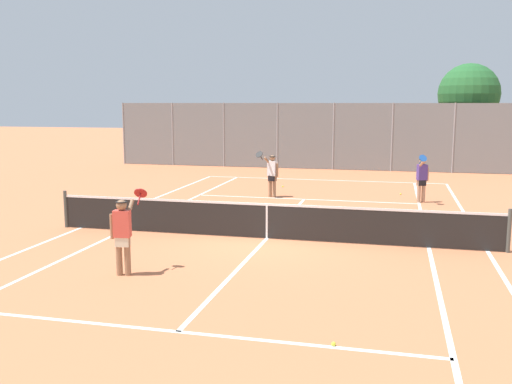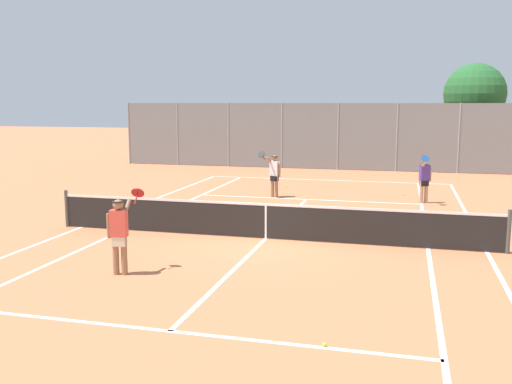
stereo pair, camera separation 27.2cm
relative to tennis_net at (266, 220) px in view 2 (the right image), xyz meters
The scene contains 12 objects.
ground_plane 0.51m from the tennis_net, ahead, with size 120.00×120.00×0.00m, color #C67047.
court_line_markings 0.51m from the tennis_net, ahead, with size 11.10×23.90×0.01m.
tennis_net is the anchor object (origin of this frame).
player_near_side 4.45m from the tennis_net, 119.81° to the right, with size 0.59×0.80×1.77m.
player_far_left 6.77m from the tennis_net, 100.97° to the left, with size 0.83×0.70×1.77m.
player_far_right 7.94m from the tennis_net, 57.96° to the left, with size 0.44×0.89×1.77m.
loose_tennis_ball_0 5.13m from the tennis_net, 66.38° to the left, with size 0.07×0.07×0.07m, color #D1DB33.
loose_tennis_ball_1 9.05m from the tennis_net, 67.16° to the left, with size 0.07×0.07×0.07m, color #D1DB33.
loose_tennis_ball_2 9.33m from the tennis_net, 98.41° to the left, with size 0.07×0.07×0.07m, color #D1DB33.
loose_tennis_ball_3 6.82m from the tennis_net, 68.98° to the right, with size 0.07×0.07×0.07m, color #D1DB33.
back_fence 16.30m from the tennis_net, 90.00° to the left, with size 24.55×0.08×3.56m.
tree_behind_left 20.22m from the tennis_net, 69.67° to the left, with size 3.25×3.25×5.66m.
Camera 2 is at (3.48, -14.32, 3.57)m, focal length 40.00 mm.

